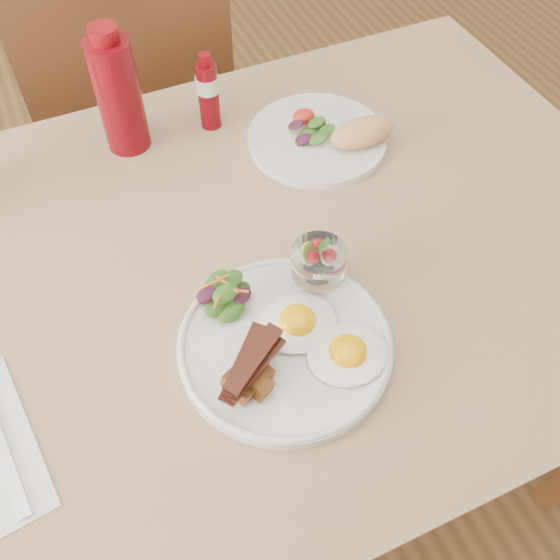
{
  "coord_description": "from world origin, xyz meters",
  "views": [
    {
      "loc": [
        -0.17,
        -0.55,
        1.46
      ],
      "look_at": [
        0.03,
        -0.11,
        0.82
      ],
      "focal_mm": 40.0,
      "sensor_mm": 36.0,
      "label": 1
    }
  ],
  "objects": [
    {
      "name": "table",
      "position": [
        0.0,
        0.0,
        0.66
      ],
      "size": [
        1.33,
        0.88,
        0.75
      ],
      "color": "brown",
      "rests_on": "ground"
    },
    {
      "name": "fruit_cup",
      "position": [
        0.09,
        -0.09,
        0.81
      ],
      "size": [
        0.07,
        0.07,
        0.08
      ],
      "rotation": [
        0.0,
        0.0,
        0.01
      ],
      "color": "white",
      "rests_on": "main_plate"
    },
    {
      "name": "second_plate",
      "position": [
        0.24,
        0.18,
        0.77
      ],
      "size": [
        0.24,
        0.24,
        0.06
      ],
      "rotation": [
        0.0,
        0.0,
        -0.22
      ],
      "color": "silver",
      "rests_on": "table"
    },
    {
      "name": "bacon_potato_pile",
      "position": [
        -0.05,
        -0.2,
        0.79
      ],
      "size": [
        0.1,
        0.09,
        0.05
      ],
      "rotation": [
        0.0,
        0.0,
        0.2
      ],
      "color": "brown",
      "rests_on": "main_plate"
    },
    {
      "name": "fried_eggs",
      "position": [
        0.05,
        -0.18,
        0.78
      ],
      "size": [
        0.17,
        0.2,
        0.03
      ],
      "rotation": [
        0.0,
        0.0,
        -0.42
      ],
      "color": "white",
      "rests_on": "main_plate"
    },
    {
      "name": "chair_far",
      "position": [
        0.0,
        0.66,
        0.52
      ],
      "size": [
        0.42,
        0.42,
        0.93
      ],
      "color": "brown",
      "rests_on": "ground"
    },
    {
      "name": "main_plate",
      "position": [
        0.01,
        -0.17,
        0.76
      ],
      "size": [
        0.28,
        0.28,
        0.02
      ],
      "primitive_type": "cylinder",
      "color": "silver",
      "rests_on": "table"
    },
    {
      "name": "hot_sauce_bottle",
      "position": [
        0.08,
        0.31,
        0.82
      ],
      "size": [
        0.04,
        0.04,
        0.14
      ],
      "rotation": [
        0.0,
        0.0,
        -0.06
      ],
      "color": "#62050E",
      "rests_on": "table"
    },
    {
      "name": "ketchup_bottle",
      "position": [
        -0.06,
        0.32,
        0.85
      ],
      "size": [
        0.09,
        0.09,
        0.21
      ],
      "rotation": [
        0.0,
        0.0,
        0.21
      ],
      "color": "#62050E",
      "rests_on": "table"
    },
    {
      "name": "side_salad",
      "position": [
        -0.04,
        -0.08,
        0.79
      ],
      "size": [
        0.08,
        0.08,
        0.04
      ],
      "rotation": [
        0.0,
        0.0,
        -0.25
      ],
      "color": "#1A4512",
      "rests_on": "main_plate"
    }
  ]
}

